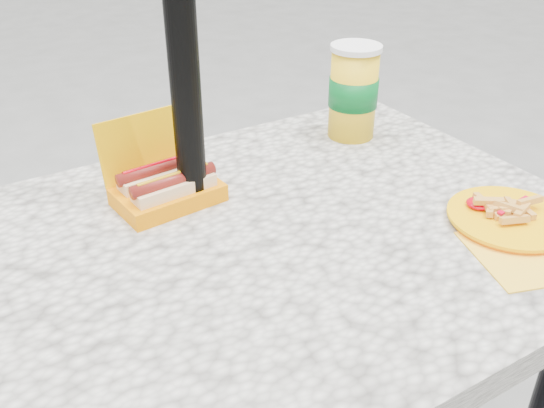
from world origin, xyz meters
TOP-DOWN VIEW (x-y plane):
  - picnic_table at (0.00, 0.00)m, footprint 1.20×0.80m
  - hotdog_box at (-0.04, 0.19)m, footprint 0.19×0.15m
  - fries_plate at (0.41, -0.18)m, footprint 0.26×0.28m
  - soda_cup at (0.42, 0.24)m, footprint 0.11×0.11m

SIDE VIEW (x-z plane):
  - picnic_table at x=0.00m, z-range 0.27..1.02m
  - fries_plate at x=0.41m, z-range 0.74..0.78m
  - hotdog_box at x=-0.04m, z-range 0.71..0.86m
  - soda_cup at x=0.42m, z-range 0.75..0.95m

